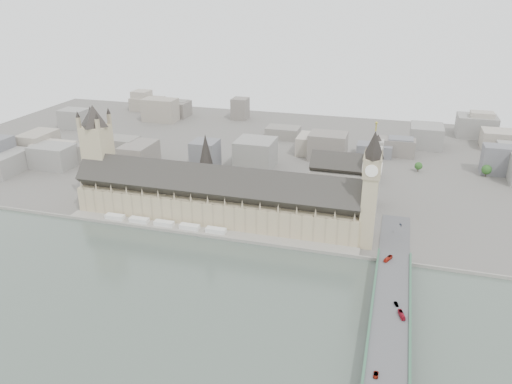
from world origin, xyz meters
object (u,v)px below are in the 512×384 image
(red_bus_north, at_px, (388,259))
(car_grey, at_px, (376,375))
(red_bus_south, at_px, (402,315))
(westminster_bridge, at_px, (390,312))
(car_silver, at_px, (396,304))
(victoria_tower, at_px, (98,151))
(car_approach, at_px, (401,225))
(palace_of_westminster, at_px, (215,198))
(elizabeth_tower, at_px, (371,182))
(westminster_abbey, at_px, (347,179))

(red_bus_north, distance_m, car_grey, 126.40)
(red_bus_south, bearing_deg, red_bus_north, 82.73)
(westminster_bridge, distance_m, red_bus_north, 58.97)
(westminster_bridge, height_order, car_silver, car_silver)
(red_bus_north, distance_m, car_silver, 57.84)
(victoria_tower, relative_size, car_approach, 22.96)
(westminster_bridge, height_order, car_grey, car_grey)
(palace_of_westminster, relative_size, elizabeth_tower, 2.47)
(red_bus_south, xyz_separation_m, car_silver, (-3.51, 11.72, -0.55))
(elizabeth_tower, distance_m, westminster_bridge, 111.81)
(westminster_abbey, distance_m, car_approach, 82.41)
(red_bus_south, xyz_separation_m, car_approach, (-3.02, 133.16, -0.74))
(palace_of_westminster, bearing_deg, car_silver, -32.72)
(palace_of_westminster, relative_size, red_bus_south, 26.98)
(palace_of_westminster, xyz_separation_m, red_bus_north, (157.51, -48.77, -11.03))
(palace_of_westminster, distance_m, victoria_tower, 126.41)
(elizabeth_tower, distance_m, westminster_abbey, 96.91)
(car_grey, relative_size, car_approach, 1.29)
(westminster_abbey, height_order, car_silver, westminster_abbey)
(victoria_tower, bearing_deg, red_bus_south, -23.12)
(victoria_tower, distance_m, westminster_bridge, 309.91)
(elizabeth_tower, distance_m, car_grey, 171.10)
(westminster_bridge, relative_size, red_bus_south, 33.08)
(elizabeth_tower, bearing_deg, palace_of_westminster, 175.15)
(victoria_tower, relative_size, red_bus_south, 10.18)
(palace_of_westminster, bearing_deg, victoria_tower, 177.04)
(palace_of_westminster, xyz_separation_m, victoria_tower, (-122.00, 6.30, 32.50))
(palace_of_westminster, relative_size, car_grey, 47.21)
(red_bus_north, bearing_deg, elizabeth_tower, 142.74)
(westminster_abbey, xyz_separation_m, car_silver, (54.24, -181.40, -14.01))
(westminster_bridge, height_order, red_bus_north, red_bus_north)
(victoria_tower, xyz_separation_m, car_grey, (278.48, -181.46, -44.18))
(elizabeth_tower, bearing_deg, westminster_bridge, -75.89)
(westminster_bridge, bearing_deg, car_silver, 19.24)
(westminster_abbey, distance_m, red_bus_north, 133.20)
(westminster_bridge, height_order, red_bus_south, red_bus_south)
(car_silver, bearing_deg, westminster_abbey, 86.98)
(victoria_tower, distance_m, red_bus_north, 288.18)
(car_approach, bearing_deg, car_grey, -104.61)
(westminster_abbey, height_order, car_approach, westminster_abbey)
(victoria_tower, distance_m, car_grey, 335.31)
(westminster_abbey, relative_size, car_approach, 15.61)
(red_bus_north, bearing_deg, westminster_bridge, -60.62)
(red_bus_south, bearing_deg, victoria_tower, 140.42)
(westminster_bridge, xyz_separation_m, car_grey, (-5.52, -67.96, 5.90))
(red_bus_south, distance_m, car_approach, 133.19)
(victoria_tower, relative_size, red_bus_north, 9.75)
(elizabeth_tower, xyz_separation_m, red_bus_north, (19.51, -37.07, -46.41))
(red_bus_south, distance_m, car_grey, 58.63)
(elizabeth_tower, xyz_separation_m, victoria_tower, (-260.00, 18.00, -2.88))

